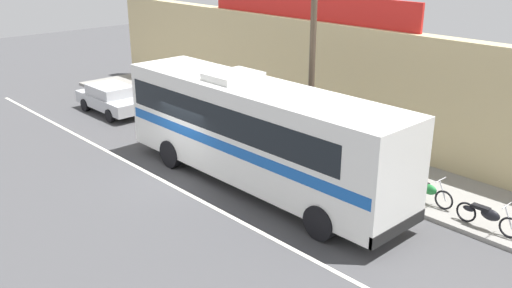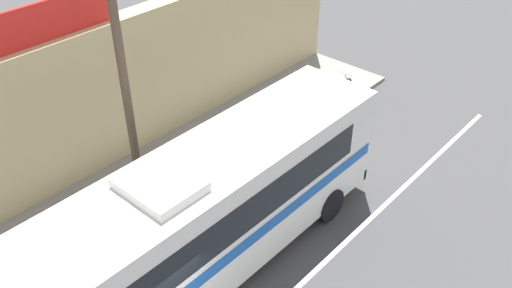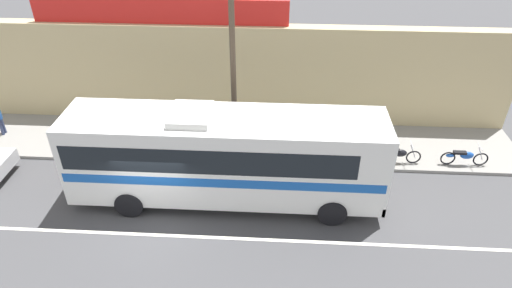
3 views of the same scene
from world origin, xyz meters
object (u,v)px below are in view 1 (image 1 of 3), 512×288
(intercity_bus, at_px, (255,128))
(utility_pole, at_px, (312,57))
(motorcycle_red, at_px, (487,216))
(parked_car, at_px, (112,98))
(pedestrian_near_shop, at_px, (167,81))
(motorcycle_black, at_px, (426,190))

(intercity_bus, relative_size, utility_pole, 1.47)
(intercity_bus, xyz_separation_m, motorcycle_red, (6.99, 2.58, -1.50))
(parked_car, relative_size, motorcycle_red, 2.21)
(intercity_bus, relative_size, parked_car, 2.70)
(intercity_bus, xyz_separation_m, parked_car, (-11.03, 0.72, -1.33))
(motorcycle_red, bearing_deg, intercity_bus, -159.74)
(intercity_bus, xyz_separation_m, pedestrian_near_shop, (-10.85, 3.84, -0.98))
(intercity_bus, bearing_deg, motorcycle_black, 30.25)
(motorcycle_black, relative_size, pedestrian_near_shop, 1.13)
(motorcycle_black, bearing_deg, utility_pole, -177.14)
(motorcycle_red, height_order, motorcycle_black, same)
(parked_car, xyz_separation_m, pedestrian_near_shop, (0.17, 3.12, 0.35))
(motorcycle_black, bearing_deg, parked_car, -172.42)
(parked_car, xyz_separation_m, utility_pole, (11.18, 1.88, 3.41))
(parked_car, height_order, utility_pole, utility_pole)
(pedestrian_near_shop, bearing_deg, motorcycle_red, -4.04)
(pedestrian_near_shop, bearing_deg, parked_car, -93.16)
(motorcycle_black, bearing_deg, motorcycle_red, -6.98)
(motorcycle_red, bearing_deg, utility_pole, 179.80)
(utility_pole, bearing_deg, motorcycle_black, 2.86)
(intercity_bus, height_order, motorcycle_black, intercity_bus)
(parked_car, relative_size, pedestrian_near_shop, 2.59)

